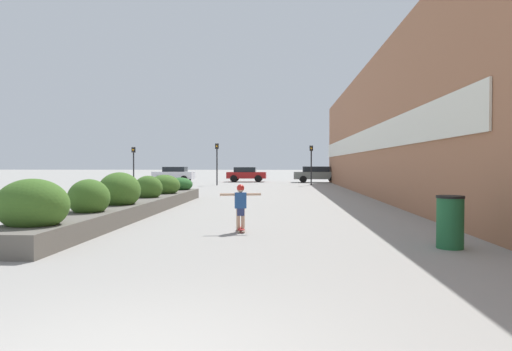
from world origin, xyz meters
name	(u,v)px	position (x,y,z in m)	size (l,w,h in m)	color
building_wall_right	(392,122)	(6.26, 17.21, 3.63)	(0.67, 49.94, 7.27)	#9E6647
planter_box	(134,199)	(-3.76, 11.75, 0.53)	(1.53, 15.77, 1.49)	#605B54
skateboard	(241,229)	(0.29, 7.96, 0.07)	(0.28, 0.62, 0.09)	maroon
skateboarder	(241,202)	(0.29, 7.96, 0.78)	(1.05, 0.27, 1.13)	tan
trash_bin	(450,222)	(4.82, 5.92, 0.55)	(0.56, 0.56, 1.09)	#1E5B33
car_leftmost	(174,174)	(-9.26, 40.18, 0.81)	(3.90, 1.95, 1.52)	silver
car_center_left	(317,174)	(4.68, 40.84, 0.82)	(4.62, 1.89, 1.55)	slate
car_center_right	(246,174)	(-2.33, 41.99, 0.79)	(3.90, 1.99, 1.47)	maroon
car_rightmost	(393,174)	(12.11, 41.68, 0.81)	(4.73, 1.92, 1.55)	#BCBCC1
traffic_light_left	(217,157)	(-4.16, 34.18, 2.38)	(0.28, 0.30, 3.50)	black
traffic_light_right	(311,158)	(3.73, 34.77, 2.28)	(0.28, 0.30, 3.33)	black
traffic_light_far_left	(133,159)	(-11.17, 33.90, 2.20)	(0.28, 0.30, 3.20)	black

